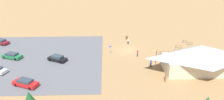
{
  "coord_description": "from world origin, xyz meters",
  "views": [
    {
      "loc": [
        5.67,
        49.11,
        20.79
      ],
      "look_at": [
        4.16,
        2.48,
        1.2
      ],
      "focal_mm": 33.63,
      "sensor_mm": 36.0,
      "label": 1
    }
  ],
  "objects_px": {
    "car_red_aisle_side": "(25,83)",
    "bicycle_yellow_mid_cluster": "(178,47)",
    "bike_pavilion": "(200,57)",
    "bicycle_purple_yard_right": "(184,41)",
    "visitor_by_pavilion": "(151,63)",
    "bicycle_blue_yard_left": "(160,58)",
    "bicycle_teal_back_row": "(190,44)",
    "trash_bin": "(127,38)",
    "visitor_near_lot": "(138,53)",
    "car_black_near_entry": "(57,58)",
    "car_maroon_front_row": "(1,42)",
    "car_green_mid_lot": "(12,56)",
    "lot_sign": "(110,48)",
    "bicycle_silver_lone_west": "(177,50)",
    "bicycle_orange_edge_north": "(162,53)",
    "visitor_crossing_yard": "(128,41)",
    "bicycle_black_near_sign": "(169,53)"
  },
  "relations": [
    {
      "from": "bicycle_orange_edge_north",
      "to": "bicycle_black_near_sign",
      "type": "height_order",
      "value": "bicycle_black_near_sign"
    },
    {
      "from": "car_black_near_entry",
      "to": "visitor_by_pavilion",
      "type": "relative_size",
      "value": 2.72
    },
    {
      "from": "bicycle_black_near_sign",
      "to": "car_black_near_entry",
      "type": "distance_m",
      "value": 26.44
    },
    {
      "from": "lot_sign",
      "to": "bicycle_black_near_sign",
      "type": "distance_m",
      "value": 14.33
    },
    {
      "from": "visitor_crossing_yard",
      "to": "bicycle_orange_edge_north",
      "type": "bearing_deg",
      "value": 135.4
    },
    {
      "from": "bicycle_yellow_mid_cluster",
      "to": "car_red_aisle_side",
      "type": "xyz_separation_m",
      "value": [
        33.5,
        17.18,
        0.35
      ]
    },
    {
      "from": "bike_pavilion",
      "to": "bicycle_purple_yard_right",
      "type": "distance_m",
      "value": 17.08
    },
    {
      "from": "bicycle_teal_back_row",
      "to": "trash_bin",
      "type": "bearing_deg",
      "value": -17.57
    },
    {
      "from": "trash_bin",
      "to": "car_maroon_front_row",
      "type": "height_order",
      "value": "car_maroon_front_row"
    },
    {
      "from": "bicycle_purple_yard_right",
      "to": "bicycle_teal_back_row",
      "type": "distance_m",
      "value": 1.98
    },
    {
      "from": "bicycle_yellow_mid_cluster",
      "to": "car_maroon_front_row",
      "type": "relative_size",
      "value": 0.32
    },
    {
      "from": "bicycle_orange_edge_north",
      "to": "car_maroon_front_row",
      "type": "bearing_deg",
      "value": -11.03
    },
    {
      "from": "car_red_aisle_side",
      "to": "visitor_by_pavilion",
      "type": "distance_m",
      "value": 25.1
    },
    {
      "from": "bike_pavilion",
      "to": "car_green_mid_lot",
      "type": "xyz_separation_m",
      "value": [
        40.65,
        -7.52,
        -2.46
      ]
    },
    {
      "from": "lot_sign",
      "to": "trash_bin",
      "type": "bearing_deg",
      "value": -115.98
    },
    {
      "from": "bicycle_orange_edge_north",
      "to": "visitor_crossing_yard",
      "type": "height_order",
      "value": "visitor_crossing_yard"
    },
    {
      "from": "bike_pavilion",
      "to": "visitor_near_lot",
      "type": "bearing_deg",
      "value": -34.38
    },
    {
      "from": "trash_bin",
      "to": "bicycle_orange_edge_north",
      "type": "distance_m",
      "value": 13.51
    },
    {
      "from": "car_red_aisle_side",
      "to": "car_maroon_front_row",
      "type": "relative_size",
      "value": 1.0
    },
    {
      "from": "trash_bin",
      "to": "visitor_crossing_yard",
      "type": "bearing_deg",
      "value": 89.98
    },
    {
      "from": "trash_bin",
      "to": "bicycle_silver_lone_west",
      "type": "height_order",
      "value": "trash_bin"
    },
    {
      "from": "bike_pavilion",
      "to": "car_maroon_front_row",
      "type": "height_order",
      "value": "bike_pavilion"
    },
    {
      "from": "bike_pavilion",
      "to": "car_red_aisle_side",
      "type": "distance_m",
      "value": 33.81
    },
    {
      "from": "bicycle_blue_yard_left",
      "to": "car_green_mid_lot",
      "type": "relative_size",
      "value": 0.33
    },
    {
      "from": "bicycle_silver_lone_west",
      "to": "car_maroon_front_row",
      "type": "xyz_separation_m",
      "value": [
        46.71,
        -6.56,
        0.39
      ]
    },
    {
      "from": "car_red_aisle_side",
      "to": "bicycle_yellow_mid_cluster",
      "type": "bearing_deg",
      "value": -152.84
    },
    {
      "from": "car_green_mid_lot",
      "to": "bicycle_silver_lone_west",
      "type": "bearing_deg",
      "value": -175.85
    },
    {
      "from": "lot_sign",
      "to": "bicycle_silver_lone_west",
      "type": "bearing_deg",
      "value": -176.96
    },
    {
      "from": "bicycle_silver_lone_west",
      "to": "bicycle_teal_back_row",
      "type": "distance_m",
      "value": 6.44
    },
    {
      "from": "bicycle_blue_yard_left",
      "to": "visitor_by_pavilion",
      "type": "bearing_deg",
      "value": 51.75
    },
    {
      "from": "lot_sign",
      "to": "bicycle_teal_back_row",
      "type": "relative_size",
      "value": 1.32
    },
    {
      "from": "bike_pavilion",
      "to": "bicycle_blue_yard_left",
      "type": "distance_m",
      "value": 9.17
    },
    {
      "from": "bicycle_blue_yard_left",
      "to": "car_green_mid_lot",
      "type": "bearing_deg",
      "value": -2.79
    },
    {
      "from": "bike_pavilion",
      "to": "visitor_near_lot",
      "type": "distance_m",
      "value": 13.91
    },
    {
      "from": "bicycle_blue_yard_left",
      "to": "bicycle_teal_back_row",
      "type": "bearing_deg",
      "value": -139.51
    },
    {
      "from": "bicycle_purple_yard_right",
      "to": "car_green_mid_lot",
      "type": "xyz_separation_m",
      "value": [
        43.79,
        9.03,
        0.37
      ]
    },
    {
      "from": "bicycle_purple_yard_right",
      "to": "visitor_by_pavilion",
      "type": "bearing_deg",
      "value": 48.97
    },
    {
      "from": "bicycle_silver_lone_west",
      "to": "bicycle_teal_back_row",
      "type": "relative_size",
      "value": 1.03
    },
    {
      "from": "bicycle_blue_yard_left",
      "to": "visitor_crossing_yard",
      "type": "bearing_deg",
      "value": -58.68
    },
    {
      "from": "bicycle_blue_yard_left",
      "to": "car_black_near_entry",
      "type": "height_order",
      "value": "car_black_near_entry"
    },
    {
      "from": "trash_bin",
      "to": "visitor_by_pavilion",
      "type": "height_order",
      "value": "visitor_by_pavilion"
    },
    {
      "from": "bicycle_yellow_mid_cluster",
      "to": "car_maroon_front_row",
      "type": "distance_m",
      "value": 47.82
    },
    {
      "from": "car_red_aisle_side",
      "to": "car_maroon_front_row",
      "type": "distance_m",
      "value": 25.78
    },
    {
      "from": "lot_sign",
      "to": "bicycle_silver_lone_west",
      "type": "xyz_separation_m",
      "value": [
        -16.98,
        -0.9,
        -1.07
      ]
    },
    {
      "from": "bicycle_silver_lone_west",
      "to": "bicycle_orange_edge_north",
      "type": "bearing_deg",
      "value": 20.83
    },
    {
      "from": "car_red_aisle_side",
      "to": "car_maroon_front_row",
      "type": "height_order",
      "value": "car_maroon_front_row"
    },
    {
      "from": "trash_bin",
      "to": "visitor_near_lot",
      "type": "xyz_separation_m",
      "value": [
        -1.35,
        12.26,
        0.48
      ]
    },
    {
      "from": "lot_sign",
      "to": "bicycle_purple_yard_right",
      "type": "height_order",
      "value": "lot_sign"
    },
    {
      "from": "bicycle_teal_back_row",
      "to": "visitor_by_pavilion",
      "type": "xyz_separation_m",
      "value": [
        13.21,
        12.44,
        0.52
      ]
    },
    {
      "from": "bicycle_orange_edge_north",
      "to": "bicycle_silver_lone_west",
      "type": "bearing_deg",
      "value": -159.17
    }
  ]
}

